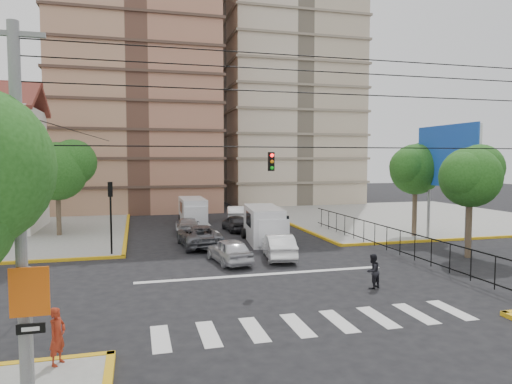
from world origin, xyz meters
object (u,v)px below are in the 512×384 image
object	(u,v)px
van_right_lane	(265,226)
pedestrian_sw_corner	(57,336)
district_sign	(30,304)
van_left_lane	(193,212)
car_silver_front_left	(229,250)
pedestrian_crosswalk	(373,271)
traffic_light_nw	(111,206)
car_white_front_right	(279,246)

from	to	relation	value
van_right_lane	pedestrian_sw_corner	xyz separation A→B (m)	(-10.97, -17.30, -0.26)
district_sign	van_left_lane	bearing A→B (deg)	75.73
van_right_lane	car_silver_front_left	xyz separation A→B (m)	(-3.66, -5.53, -0.51)
district_sign	pedestrian_crosswalk	size ratio (longest dim) A/B	2.01
pedestrian_sw_corner	car_silver_front_left	bearing A→B (deg)	-4.38
district_sign	van_right_lane	xyz separation A→B (m)	(11.26, 19.04, -1.23)
car_silver_front_left	district_sign	bearing A→B (deg)	52.39
traffic_light_nw	car_silver_front_left	size ratio (longest dim) A/B	1.05
van_right_lane	car_silver_front_left	distance (m)	6.65
car_silver_front_left	car_white_front_right	xyz separation A→B (m)	(3.07, 0.37, 0.02)
van_right_lane	pedestrian_crosswalk	size ratio (longest dim) A/B	3.64
car_silver_front_left	pedestrian_crosswalk	xyz separation A→B (m)	(5.32, -6.74, 0.08)
van_right_lane	district_sign	bearing A→B (deg)	-114.22
traffic_light_nw	car_silver_front_left	distance (m)	7.86
traffic_light_nw	pedestrian_crosswalk	bearing A→B (deg)	-40.73
traffic_light_nw	district_sign	world-z (taller)	traffic_light_nw
district_sign	car_silver_front_left	world-z (taller)	district_sign
van_left_lane	pedestrian_sw_corner	size ratio (longest dim) A/B	3.24
traffic_light_nw	car_white_front_right	bearing A→B (deg)	-18.08
car_silver_front_left	car_white_front_right	size ratio (longest dim) A/B	0.94
pedestrian_sw_corner	pedestrian_crosswalk	size ratio (longest dim) A/B	1.03
traffic_light_nw	district_sign	bearing A→B (deg)	-93.36
car_white_front_right	pedestrian_sw_corner	xyz separation A→B (m)	(-10.37, -12.14, 0.23)
van_right_lane	van_left_lane	size ratio (longest dim) A/B	1.09
traffic_light_nw	van_left_lane	world-z (taller)	traffic_light_nw
car_silver_front_left	pedestrian_crosswalk	size ratio (longest dim) A/B	2.63
district_sign	van_left_lane	xyz separation A→B (m)	(7.45, 29.27, -1.30)
car_silver_front_left	pedestrian_sw_corner	xyz separation A→B (m)	(-7.31, -11.77, 0.25)
van_left_lane	pedestrian_crosswalk	xyz separation A→B (m)	(5.48, -22.50, -0.36)
traffic_light_nw	van_left_lane	bearing A→B (deg)	62.22
traffic_light_nw	pedestrian_sw_corner	xyz separation A→B (m)	(-0.70, -15.30, -2.15)
van_left_lane	car_white_front_right	size ratio (longest dim) A/B	1.18
van_right_lane	pedestrian_crosswalk	bearing A→B (deg)	-75.91
pedestrian_sw_corner	traffic_light_nw	bearing A→B (deg)	24.83
van_right_lane	car_white_front_right	size ratio (longest dim) A/B	1.29
traffic_light_nw	car_white_front_right	size ratio (longest dim) A/B	0.98
traffic_light_nw	pedestrian_crosswalk	distance (m)	15.91
van_left_lane	district_sign	bearing A→B (deg)	-103.99
district_sign	car_white_front_right	distance (m)	17.59
district_sign	car_white_front_right	world-z (taller)	district_sign
traffic_light_nw	car_white_front_right	world-z (taller)	traffic_light_nw
pedestrian_sw_corner	pedestrian_crosswalk	bearing A→B (deg)	-40.83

